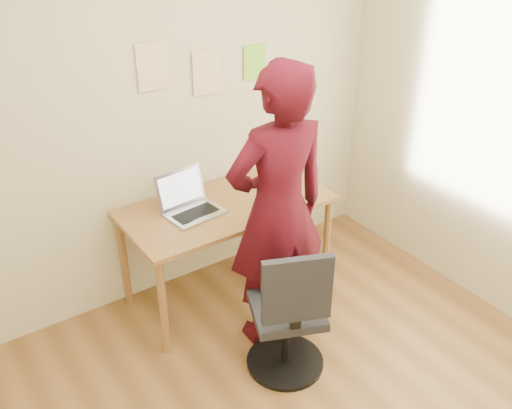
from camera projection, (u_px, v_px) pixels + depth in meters
room at (337, 229)px, 2.38m from camera, size 3.58×3.58×2.78m
desk at (227, 215)px, 3.86m from camera, size 1.40×0.70×0.74m
laptop at (190, 204)px, 3.70m from camera, size 0.39×0.35×0.25m
paper_sheet at (285, 194)px, 3.93m from camera, size 0.30×0.35×0.00m
phone at (268, 208)px, 3.76m from camera, size 0.07×0.13×0.01m
wall_note_left at (153, 66)px, 3.50m from camera, size 0.21×0.00×0.30m
wall_note_mid at (207, 72)px, 3.73m from camera, size 0.21×0.00×0.30m
wall_note_right at (255, 62)px, 3.92m from camera, size 0.18×0.00×0.24m
office_chair at (289, 321)px, 3.31m from camera, size 0.53×0.54×0.92m
person at (278, 211)px, 3.38m from camera, size 0.71×0.50×1.83m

